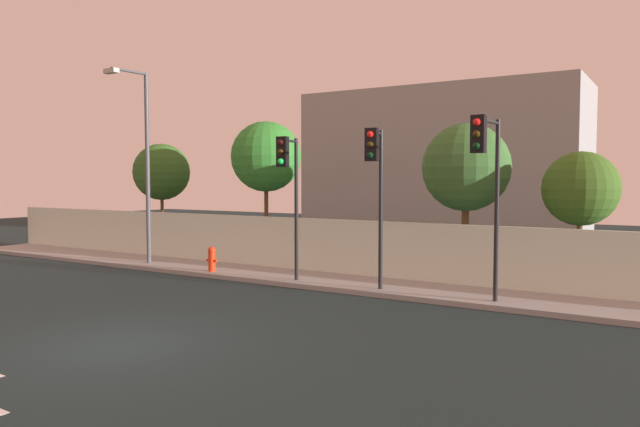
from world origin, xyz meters
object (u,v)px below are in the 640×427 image
street_lamp_curbside (143,153)px  traffic_light_center (289,177)px  roadside_tree_rightmost (581,189)px  fire_hydrant (212,258)px  roadside_tree_midleft (266,157)px  traffic_light_left (487,168)px  traffic_light_right (376,174)px  roadside_tree_midright (466,168)px  roadside_tree_leftmost (162,172)px

street_lamp_curbside → traffic_light_center: bearing=-3.9°
street_lamp_curbside → roadside_tree_rightmost: bearing=13.0°
fire_hydrant → roadside_tree_midleft: bearing=93.9°
traffic_light_left → traffic_light_right: (-3.17, 0.26, -0.11)m
traffic_light_left → fire_hydrant: size_ratio=5.50×
roadside_tree_midleft → roadside_tree_midright: (8.00, 0.00, -0.51)m
roadside_tree_midleft → street_lamp_curbside: bearing=-133.4°
traffic_light_left → roadside_tree_rightmost: 4.41m
roadside_tree_midleft → roadside_tree_rightmost: (11.41, 0.00, -1.16)m
roadside_tree_midright → roadside_tree_rightmost: (3.41, 0.00, -0.65)m
fire_hydrant → traffic_light_center: bearing=-6.5°
street_lamp_curbside → fire_hydrant: 5.03m
traffic_light_left → fire_hydrant: (-9.60, 0.65, -2.97)m
traffic_light_left → traffic_light_right: size_ratio=1.03×
traffic_light_right → fire_hydrant: size_ratio=5.35×
traffic_light_left → street_lamp_curbside: 13.05m
roadside_tree_rightmost → street_lamp_curbside: bearing=-167.0°
traffic_light_center → fire_hydrant: traffic_light_center is taller
fire_hydrant → roadside_tree_midright: roadside_tree_midright is taller
roadside_tree_leftmost → roadside_tree_midright: size_ratio=0.96×
roadside_tree_leftmost → roadside_tree_midleft: 5.80m
traffic_light_right → fire_hydrant: (-6.43, 0.39, -2.85)m
roadside_tree_rightmost → roadside_tree_midright: bearing=180.0°
traffic_light_center → roadside_tree_rightmost: bearing=26.5°
traffic_light_left → traffic_light_right: traffic_light_left is taller
street_lamp_curbside → roadside_tree_rightmost: size_ratio=1.72×
traffic_light_right → roadside_tree_midright: bearing=70.8°
roadside_tree_midright → traffic_light_center: bearing=-138.0°
fire_hydrant → roadside_tree_leftmost: 7.56m
street_lamp_curbside → fire_hydrant: (3.41, -0.07, -3.69)m
fire_hydrant → roadside_tree_midright: size_ratio=0.17×
street_lamp_curbside → roadside_tree_leftmost: bearing=127.7°
fire_hydrant → roadside_tree_rightmost: (11.17, 3.44, 2.42)m
traffic_light_left → street_lamp_curbside: street_lamp_curbside is taller
traffic_light_center → traffic_light_right: (2.93, 0.01, 0.08)m
roadside_tree_leftmost → roadside_tree_rightmost: size_ratio=1.19×
traffic_light_right → fire_hydrant: 7.05m
traffic_light_center → street_lamp_curbside: size_ratio=0.62×
traffic_light_right → fire_hydrant: traffic_light_right is taller
fire_hydrant → street_lamp_curbside: bearing=178.8°
traffic_light_left → fire_hydrant: traffic_light_left is taller
roadside_tree_midleft → fire_hydrant: bearing=-86.1°
traffic_light_left → street_lamp_curbside: bearing=176.8°
street_lamp_curbside → roadside_tree_rightmost: 15.02m
roadside_tree_leftmost → roadside_tree_midright: 13.77m
fire_hydrant → roadside_tree_midleft: size_ratio=0.15×
traffic_light_left → street_lamp_curbside: size_ratio=0.66×
street_lamp_curbside → roadside_tree_leftmost: street_lamp_curbside is taller
traffic_light_center → street_lamp_curbside: 6.99m
roadside_tree_leftmost → traffic_light_left: bearing=-14.7°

